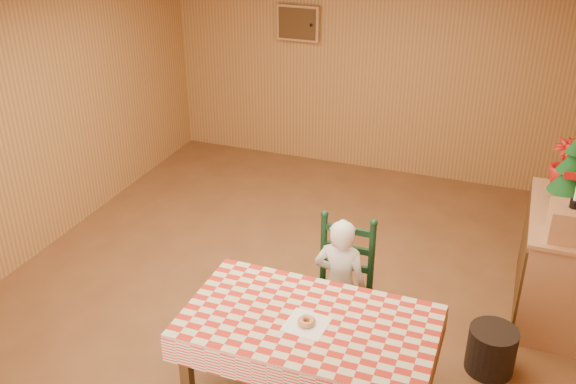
% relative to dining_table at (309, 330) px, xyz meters
% --- Properties ---
extents(ground, '(6.00, 6.00, 0.00)m').
position_rel_dining_table_xyz_m(ground, '(-0.65, 1.14, -0.69)').
color(ground, brown).
rests_on(ground, ground).
extents(cabin_walls, '(5.10, 6.05, 2.65)m').
position_rel_dining_table_xyz_m(cabin_walls, '(-0.65, 1.67, 1.14)').
color(cabin_walls, '#AB753D').
rests_on(cabin_walls, ground).
extents(dining_table, '(1.66, 0.96, 0.77)m').
position_rel_dining_table_xyz_m(dining_table, '(0.00, 0.00, 0.00)').
color(dining_table, '#472C13').
rests_on(dining_table, ground).
extents(ladder_chair, '(0.44, 0.40, 1.08)m').
position_rel_dining_table_xyz_m(ladder_chair, '(0.00, 0.79, -0.18)').
color(ladder_chair, black).
rests_on(ladder_chair, ground).
extents(seated_child, '(0.41, 0.27, 1.12)m').
position_rel_dining_table_xyz_m(seated_child, '(-0.00, 0.73, -0.13)').
color(seated_child, silver).
rests_on(seated_child, ground).
extents(napkin, '(0.28, 0.28, 0.00)m').
position_rel_dining_table_xyz_m(napkin, '(-0.00, -0.05, 0.08)').
color(napkin, white).
rests_on(napkin, dining_table).
extents(donut, '(0.14, 0.14, 0.04)m').
position_rel_dining_table_xyz_m(donut, '(-0.00, -0.05, 0.11)').
color(donut, '#C17D45').
rests_on(donut, napkin).
extents(shelf_unit, '(0.54, 1.24, 0.93)m').
position_rel_dining_table_xyz_m(shelf_unit, '(1.53, 1.81, -0.22)').
color(shelf_unit, tan).
rests_on(shelf_unit, ground).
extents(crate, '(0.32, 0.32, 0.25)m').
position_rel_dining_table_xyz_m(crate, '(1.54, 1.41, 0.37)').
color(crate, tan).
rests_on(crate, shelf_unit).
extents(christmas_tree, '(0.34, 0.34, 0.62)m').
position_rel_dining_table_xyz_m(christmas_tree, '(1.54, 2.06, 0.52)').
color(christmas_tree, '#472C13').
rests_on(christmas_tree, shelf_unit).
extents(flower_arrangement, '(0.26, 0.26, 0.41)m').
position_rel_dining_table_xyz_m(flower_arrangement, '(1.49, 2.36, 0.45)').
color(flower_arrangement, '#AA140F').
rests_on(flower_arrangement, shelf_unit).
extents(candle_set, '(0.07, 0.07, 0.22)m').
position_rel_dining_table_xyz_m(candle_set, '(1.54, 1.41, 0.56)').
color(candle_set, black).
rests_on(candle_set, crate).
extents(storage_bin, '(0.44, 0.44, 0.36)m').
position_rel_dining_table_xyz_m(storage_bin, '(1.15, 0.86, -0.51)').
color(storage_bin, black).
rests_on(storage_bin, ground).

